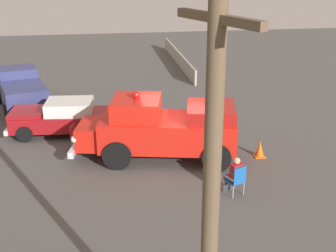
% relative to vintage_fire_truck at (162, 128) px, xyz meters
% --- Properties ---
extents(ground_plane, '(60.00, 60.00, 0.00)m').
position_rel_vintage_fire_truck_xyz_m(ground_plane, '(0.09, 0.55, -1.20)').
color(ground_plane, '#514F4C').
extents(vintage_fire_truck, '(3.43, 6.27, 2.59)m').
position_rel_vintage_fire_truck_xyz_m(vintage_fire_truck, '(0.00, 0.00, 0.00)').
color(vintage_fire_truck, black).
rests_on(vintage_fire_truck, ground).
extents(classic_hot_rod, '(2.26, 4.51, 1.46)m').
position_rel_vintage_fire_truck_xyz_m(classic_hot_rod, '(-3.14, -3.81, -0.45)').
color(classic_hot_rod, black).
rests_on(classic_hot_rod, ground).
extents(parked_pickup, '(5.11, 3.04, 1.90)m').
position_rel_vintage_fire_truck_xyz_m(parked_pickup, '(-6.92, -5.97, -0.21)').
color(parked_pickup, black).
rests_on(parked_pickup, ground).
extents(lawn_chair_near_truck, '(0.65, 0.65, 1.02)m').
position_rel_vintage_fire_truck_xyz_m(lawn_chair_near_truck, '(3.21, 1.92, -0.61)').
color(lawn_chair_near_truck, '#B7BABF').
rests_on(lawn_chair_near_truck, ground).
extents(lawn_chair_by_car, '(0.62, 0.62, 1.02)m').
position_rel_vintage_fire_truck_xyz_m(lawn_chair_by_car, '(-1.29, -3.19, -0.61)').
color(lawn_chair_by_car, '#B7BABF').
rests_on(lawn_chair_by_car, ground).
extents(spectator_seated, '(0.64, 0.55, 1.29)m').
position_rel_vintage_fire_truck_xyz_m(spectator_seated, '(3.09, 1.87, -0.50)').
color(spectator_seated, '#383842').
rests_on(spectator_seated, ground).
extents(utility_pole, '(1.61, 0.77, 6.99)m').
position_rel_vintage_fire_truck_xyz_m(utility_pole, '(9.79, -0.66, 2.44)').
color(utility_pole, brown).
rests_on(utility_pole, ground).
extents(traffic_cone, '(0.40, 0.40, 0.64)m').
position_rel_vintage_fire_truck_xyz_m(traffic_cone, '(0.46, 3.67, -0.89)').
color(traffic_cone, orange).
rests_on(traffic_cone, ground).
extents(background_fence, '(11.50, 0.12, 0.90)m').
position_rel_vintage_fire_truck_xyz_m(background_fence, '(-15.49, 3.41, -0.75)').
color(background_fence, '#A8A393').
rests_on(background_fence, ground).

